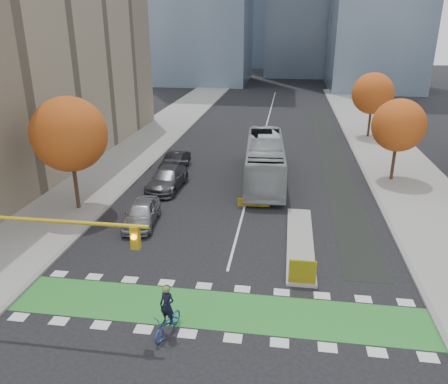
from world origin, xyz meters
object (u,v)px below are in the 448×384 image
(tree_east_near, at_px, (399,125))
(bus, at_px, (265,160))
(tree_east_far, at_px, (373,94))
(tree_west, at_px, (69,134))
(parked_car_b, at_px, (175,162))
(parked_car_c, at_px, (167,179))
(traffic_signal_west, at_px, (24,242))
(hazard_board, at_px, (302,272))
(cyclist, at_px, (168,318))
(parked_car_a, at_px, (142,213))

(tree_east_near, distance_m, bus, 11.44)
(tree_east_far, bearing_deg, tree_west, -133.30)
(parked_car_b, height_order, parked_car_c, parked_car_c)
(tree_east_near, height_order, parked_car_c, tree_east_near)
(tree_east_far, relative_size, bus, 0.58)
(traffic_signal_west, bearing_deg, tree_west, 108.02)
(hazard_board, distance_m, tree_east_near, 19.93)
(cyclist, xyz_separation_m, parked_car_c, (-4.90, 17.77, 0.05))
(tree_east_far, distance_m, traffic_signal_west, 43.61)
(parked_car_b, bearing_deg, tree_west, -110.61)
(hazard_board, bearing_deg, parked_car_a, 150.40)
(cyclist, bearing_deg, parked_car_c, 120.71)
(cyclist, relative_size, parked_car_a, 0.50)
(tree_west, bearing_deg, parked_car_c, 44.94)
(cyclist, relative_size, bus, 0.18)
(hazard_board, relative_size, tree_east_far, 0.18)
(tree_east_far, bearing_deg, parked_car_b, -141.60)
(bus, bearing_deg, traffic_signal_west, -116.75)
(tree_east_near, xyz_separation_m, tree_east_far, (0.50, 16.00, 0.38))
(tree_west, bearing_deg, bus, 32.93)
(hazard_board, distance_m, tree_west, 18.44)
(cyclist, height_order, parked_car_a, cyclist)
(tree_west, relative_size, parked_car_c, 1.39)
(parked_car_b, bearing_deg, traffic_signal_west, -87.70)
(tree_west, distance_m, bus, 16.02)
(cyclist, bearing_deg, bus, 97.43)
(traffic_signal_west, distance_m, parked_car_b, 23.01)
(parked_car_c, bearing_deg, parked_car_a, -86.28)
(tree_east_near, height_order, parked_car_a, tree_east_near)
(hazard_board, height_order, parked_car_b, parked_car_b)
(tree_west, distance_m, tree_east_near, 26.01)
(cyclist, relative_size, parked_car_c, 0.41)
(tree_east_far, bearing_deg, parked_car_c, -132.83)
(tree_east_far, xyz_separation_m, parked_car_b, (-19.85, -15.73, -4.45))
(tree_east_far, height_order, parked_car_c, tree_east_far)
(hazard_board, relative_size, parked_car_a, 0.29)
(bus, bearing_deg, parked_car_b, 164.41)
(hazard_board, xyz_separation_m, tree_east_far, (8.50, 33.80, 4.44))
(tree_east_near, distance_m, parked_car_c, 19.72)
(tree_west, distance_m, parked_car_b, 12.26)
(tree_east_near, bearing_deg, bus, -172.01)
(tree_east_near, xyz_separation_m, parked_car_a, (-18.57, -11.79, -4.04))
(traffic_signal_west, bearing_deg, cyclist, 0.11)
(tree_west, height_order, tree_east_far, tree_west)
(parked_car_a, bearing_deg, parked_car_c, 85.49)
(tree_east_near, xyz_separation_m, traffic_signal_west, (-19.93, -22.51, -0.83))
(traffic_signal_west, distance_m, parked_car_a, 11.27)
(traffic_signal_west, relative_size, parked_car_a, 1.75)
(tree_east_near, bearing_deg, tree_west, -157.38)
(parked_car_a, bearing_deg, tree_west, 155.95)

